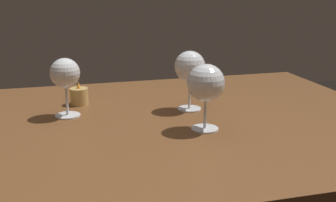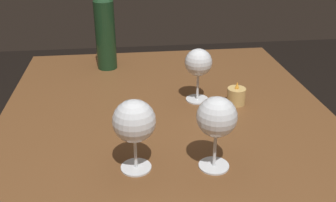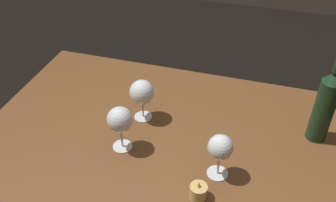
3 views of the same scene
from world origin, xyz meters
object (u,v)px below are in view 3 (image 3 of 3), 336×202
wine_glass_right (142,93)px  wine_glass_left (220,148)px  wine_glass_centre (120,120)px  votive_candle (198,192)px  wine_bottle (325,104)px

wine_glass_right → wine_glass_left: bearing=148.5°
wine_glass_left → wine_glass_centre: size_ratio=0.95×
wine_glass_right → votive_candle: wine_glass_right is taller
wine_glass_right → votive_candle: bearing=132.9°
wine_glass_left → wine_bottle: wine_bottle is taller
wine_bottle → votive_candle: (0.33, 0.37, -0.12)m
wine_glass_centre → votive_candle: bearing=155.8°
wine_glass_left → wine_glass_right: size_ratio=0.97×
wine_bottle → wine_glass_left: bearing=41.8°
wine_glass_left → wine_bottle: (-0.30, -0.26, 0.03)m
wine_glass_left → votive_candle: 0.14m
wine_glass_right → votive_candle: (-0.28, 0.30, -0.09)m
wine_glass_right → wine_glass_centre: (0.01, 0.17, 0.00)m
wine_glass_centre → wine_glass_right: bearing=-95.0°
wine_glass_left → wine_bottle: bearing=-138.2°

